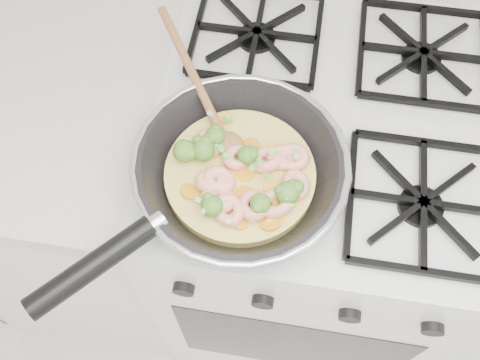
# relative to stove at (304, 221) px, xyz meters

# --- Properties ---
(stove) EXTENTS (0.60, 0.60, 0.92)m
(stove) POSITION_rel_stove_xyz_m (0.00, 0.00, 0.00)
(stove) COLOR silver
(stove) RESTS_ON ground
(skillet) EXTENTS (0.40, 0.52, 0.10)m
(skillet) POSITION_rel_stove_xyz_m (-0.13, -0.17, 0.50)
(skillet) COLOR black
(skillet) RESTS_ON stove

